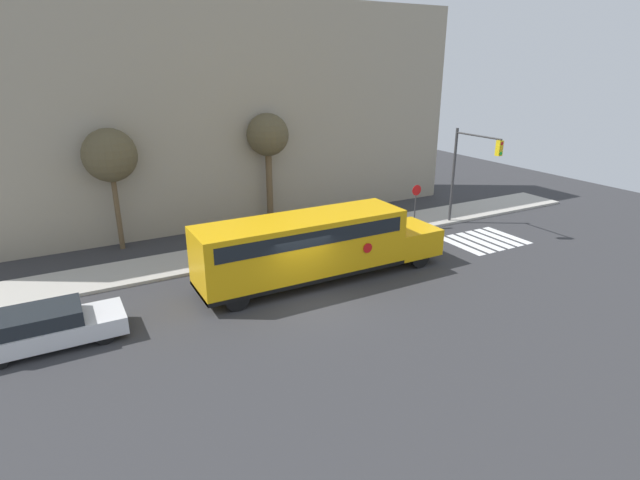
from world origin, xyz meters
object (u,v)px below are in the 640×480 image
Objects in this scene: traffic_light at (468,164)px; tree_far_sidewalk at (110,156)px; tree_near_sidewalk at (268,137)px; school_bus at (313,244)px; stop_sign at (416,200)px; parked_car at (47,327)px.

tree_far_sidewalk is (-18.13, 5.87, 1.10)m from traffic_light.
tree_near_sidewalk reaches higher than traffic_light.
school_bus is 11.76m from traffic_light.
traffic_light is (2.56, -1.24, 2.08)m from stop_sign.
traffic_light is at bearing -17.95° from tree_far_sidewalk.
tree_far_sidewalk is at bearing 162.05° from traffic_light.
tree_near_sidewalk is 1.05× the size of tree_far_sidewalk.
parked_car is 0.73× the size of tree_near_sidewalk.
school_bus is 10.52m from parked_car.
traffic_light is 19.09m from tree_far_sidewalk.
stop_sign is 0.40× the size of tree_near_sidewalk.
traffic_light reaches higher than stop_sign.
parked_car is 15.79m from tree_near_sidewalk.
school_bus is 1.86× the size of tree_far_sidewalk.
school_bus reaches higher than stop_sign.
stop_sign is 3.53m from traffic_light.
stop_sign is (19.20, 4.18, 0.98)m from parked_car.
traffic_light reaches higher than parked_car.
stop_sign is 0.42× the size of tree_far_sidewalk.
traffic_light is (21.77, 2.94, 3.06)m from parked_car.
parked_car is 0.85× the size of traffic_light.
tree_near_sidewalk reaches higher than parked_car.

